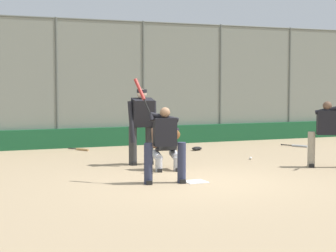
{
  "coord_description": "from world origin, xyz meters",
  "views": [
    {
      "loc": [
        4.64,
        9.99,
        1.93
      ],
      "look_at": [
        0.19,
        -1.0,
        1.05
      ],
      "focal_mm": 60.0,
      "sensor_mm": 36.0,
      "label": 1
    }
  ],
  "objects_px": {
    "umpire_home": "(142,124)",
    "spare_bat_near_backstop": "(298,146)",
    "batter_on_deck": "(327,131)",
    "spare_bat_first_base_side": "(81,149)",
    "batter_at_plate": "(164,142)",
    "catcher_behind_plate": "(166,143)",
    "baseball_loose": "(251,158)",
    "fielding_glove_on_dirt": "(197,149)"
  },
  "relations": [
    {
      "from": "batter_at_plate",
      "to": "catcher_behind_plate",
      "type": "height_order",
      "value": "batter_at_plate"
    },
    {
      "from": "catcher_behind_plate",
      "to": "batter_at_plate",
      "type": "bearing_deg",
      "value": 76.15
    },
    {
      "from": "umpire_home",
      "to": "batter_on_deck",
      "type": "xyz_separation_m",
      "value": [
        -3.87,
        2.0,
        -0.15
      ]
    },
    {
      "from": "catcher_behind_plate",
      "to": "batter_on_deck",
      "type": "bearing_deg",
      "value": 174.47
    },
    {
      "from": "catcher_behind_plate",
      "to": "baseball_loose",
      "type": "height_order",
      "value": "catcher_behind_plate"
    },
    {
      "from": "umpire_home",
      "to": "spare_bat_near_backstop",
      "type": "distance_m",
      "value": 6.12
    },
    {
      "from": "umpire_home",
      "to": "spare_bat_near_backstop",
      "type": "relative_size",
      "value": 2.26
    },
    {
      "from": "umpire_home",
      "to": "baseball_loose",
      "type": "height_order",
      "value": "umpire_home"
    },
    {
      "from": "catcher_behind_plate",
      "to": "spare_bat_near_backstop",
      "type": "xyz_separation_m",
      "value": [
        -5.54,
        -2.88,
        -0.59
      ]
    },
    {
      "from": "batter_at_plate",
      "to": "spare_bat_near_backstop",
      "type": "distance_m",
      "value": 7.65
    },
    {
      "from": "catcher_behind_plate",
      "to": "umpire_home",
      "type": "bearing_deg",
      "value": -68.59
    },
    {
      "from": "umpire_home",
      "to": "spare_bat_near_backstop",
      "type": "height_order",
      "value": "umpire_home"
    },
    {
      "from": "batter_on_deck",
      "to": "spare_bat_first_base_side",
      "type": "bearing_deg",
      "value": 158.41
    },
    {
      "from": "batter_on_deck",
      "to": "spare_bat_near_backstop",
      "type": "xyz_separation_m",
      "value": [
        -1.89,
        -3.85,
        -0.81
      ]
    },
    {
      "from": "catcher_behind_plate",
      "to": "baseball_loose",
      "type": "relative_size",
      "value": 16.3
    },
    {
      "from": "batter_on_deck",
      "to": "umpire_home",
      "type": "bearing_deg",
      "value": -178.88
    },
    {
      "from": "umpire_home",
      "to": "baseball_loose",
      "type": "distance_m",
      "value": 3.06
    },
    {
      "from": "batter_at_plate",
      "to": "batter_on_deck",
      "type": "bearing_deg",
      "value": -162.57
    },
    {
      "from": "catcher_behind_plate",
      "to": "spare_bat_near_backstop",
      "type": "relative_size",
      "value": 1.49
    },
    {
      "from": "batter_at_plate",
      "to": "umpire_home",
      "type": "bearing_deg",
      "value": -89.73
    },
    {
      "from": "batter_at_plate",
      "to": "spare_bat_first_base_side",
      "type": "xyz_separation_m",
      "value": [
        0.25,
        -6.01,
        -0.78
      ]
    },
    {
      "from": "batter_at_plate",
      "to": "baseball_loose",
      "type": "distance_m",
      "value": 4.18
    },
    {
      "from": "spare_bat_near_backstop",
      "to": "fielding_glove_on_dirt",
      "type": "xyz_separation_m",
      "value": [
        3.3,
        -0.32,
        0.02
      ]
    },
    {
      "from": "spare_bat_near_backstop",
      "to": "fielding_glove_on_dirt",
      "type": "relative_size",
      "value": 2.6
    },
    {
      "from": "spare_bat_near_backstop",
      "to": "spare_bat_first_base_side",
      "type": "xyz_separation_m",
      "value": [
        6.45,
        -1.6,
        0.0
      ]
    },
    {
      "from": "umpire_home",
      "to": "fielding_glove_on_dirt",
      "type": "height_order",
      "value": "umpire_home"
    },
    {
      "from": "batter_at_plate",
      "to": "catcher_behind_plate",
      "type": "bearing_deg",
      "value": -103.26
    },
    {
      "from": "spare_bat_near_backstop",
      "to": "umpire_home",
      "type": "bearing_deg",
      "value": -100.99
    },
    {
      "from": "umpire_home",
      "to": "spare_bat_first_base_side",
      "type": "relative_size",
      "value": 2.61
    },
    {
      "from": "spare_bat_near_backstop",
      "to": "baseball_loose",
      "type": "xyz_separation_m",
      "value": [
        2.86,
        2.02,
        0.0
      ]
    },
    {
      "from": "batter_at_plate",
      "to": "baseball_loose",
      "type": "bearing_deg",
      "value": -134.42
    },
    {
      "from": "catcher_behind_plate",
      "to": "fielding_glove_on_dirt",
      "type": "relative_size",
      "value": 3.88
    },
    {
      "from": "umpire_home",
      "to": "batter_on_deck",
      "type": "relative_size",
      "value": 0.88
    },
    {
      "from": "batter_on_deck",
      "to": "fielding_glove_on_dirt",
      "type": "height_order",
      "value": "batter_on_deck"
    },
    {
      "from": "batter_on_deck",
      "to": "baseball_loose",
      "type": "xyz_separation_m",
      "value": [
        0.97,
        -1.83,
        -0.8
      ]
    },
    {
      "from": "umpire_home",
      "to": "batter_on_deck",
      "type": "height_order",
      "value": "batter_on_deck"
    },
    {
      "from": "umpire_home",
      "to": "spare_bat_first_base_side",
      "type": "bearing_deg",
      "value": -79.46
    },
    {
      "from": "batter_at_plate",
      "to": "batter_on_deck",
      "type": "distance_m",
      "value": 4.35
    },
    {
      "from": "batter_on_deck",
      "to": "spare_bat_first_base_side",
      "type": "xyz_separation_m",
      "value": [
        4.56,
        -5.44,
        -0.81
      ]
    },
    {
      "from": "batter_on_deck",
      "to": "spare_bat_near_backstop",
      "type": "relative_size",
      "value": 2.58
    },
    {
      "from": "spare_bat_first_base_side",
      "to": "fielding_glove_on_dirt",
      "type": "relative_size",
      "value": 2.25
    },
    {
      "from": "baseball_loose",
      "to": "batter_at_plate",
      "type": "bearing_deg",
      "value": 35.64
    }
  ]
}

